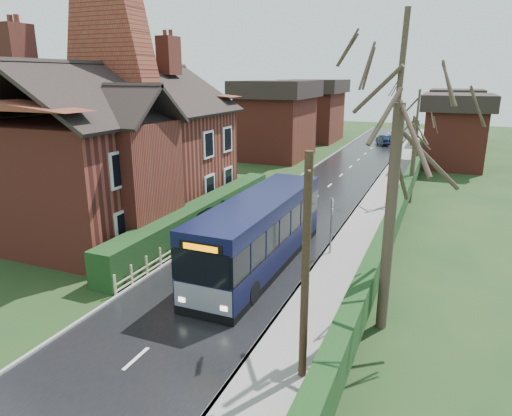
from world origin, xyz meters
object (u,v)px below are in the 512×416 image
at_px(bus, 259,233).
at_px(bus_stop_sign, 332,218).
at_px(car_green, 207,227).
at_px(brick_house, 120,145).
at_px(telegraph_pole, 305,272).
at_px(car_silver, 268,207).

xyz_separation_m(bus, bus_stop_sign, (2.56, 2.44, 0.29)).
bearing_deg(car_green, bus, -18.76).
relative_size(brick_house, bus, 1.43).
height_order(brick_house, bus_stop_sign, brick_house).
height_order(brick_house, bus, brick_house).
distance_m(brick_house, telegraph_pole, 16.74).
bearing_deg(car_green, bus_stop_sign, 13.79).
bearing_deg(bus, car_silver, 108.52).
relative_size(car_silver, telegraph_pole, 0.58).
relative_size(car_silver, bus_stop_sign, 1.33).
bearing_deg(bus, bus_stop_sign, 43.93).
relative_size(brick_house, telegraph_pole, 2.30).
height_order(bus, car_silver, bus).
xyz_separation_m(brick_house, car_green, (5.83, -1.00, -3.64)).
bearing_deg(bus, car_green, 151.26).
distance_m(bus, telegraph_pole, 8.00).
bearing_deg(bus, brick_house, 162.56).
bearing_deg(car_green, brick_house, -179.42).
xyz_separation_m(bus_stop_sign, telegraph_pole, (1.44, -9.16, 1.39)).
xyz_separation_m(car_silver, bus_stop_sign, (4.86, -4.54, 1.20)).
distance_m(car_silver, car_green, 5.13).
bearing_deg(bus_stop_sign, car_green, 160.51).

